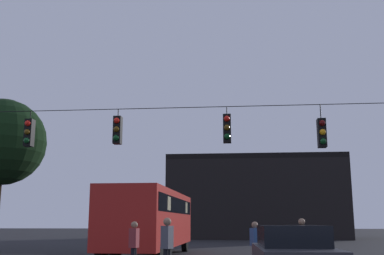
{
  "coord_description": "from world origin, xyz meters",
  "views": [
    {
      "loc": [
        0.43,
        -4.08,
        1.61
      ],
      "look_at": [
        -1.05,
        11.45,
        4.78
      ],
      "focal_mm": 43.49,
      "sensor_mm": 36.0,
      "label": 1
    }
  ],
  "objects_px": {
    "pedestrian_crossing_left": "(302,240)",
    "tree_left_silhouette": "(2,142)",
    "pedestrian_near_bus": "(167,244)",
    "pedestrian_crossing_right": "(255,243)",
    "city_bus": "(152,216)",
    "pedestrian_crossing_center": "(134,244)",
    "car_near_right": "(293,255)"
  },
  "relations": [
    {
      "from": "city_bus",
      "to": "pedestrian_crossing_left",
      "type": "distance_m",
      "value": 8.43
    },
    {
      "from": "pedestrian_crossing_center",
      "to": "pedestrian_crossing_right",
      "type": "distance_m",
      "value": 4.13
    },
    {
      "from": "city_bus",
      "to": "pedestrian_crossing_left",
      "type": "xyz_separation_m",
      "value": [
        6.27,
        -5.57,
        -0.88
      ]
    },
    {
      "from": "pedestrian_crossing_left",
      "to": "tree_left_silhouette",
      "type": "distance_m",
      "value": 18.51
    },
    {
      "from": "pedestrian_crossing_right",
      "to": "tree_left_silhouette",
      "type": "height_order",
      "value": "tree_left_silhouette"
    },
    {
      "from": "city_bus",
      "to": "pedestrian_crossing_left",
      "type": "relative_size",
      "value": 6.39
    },
    {
      "from": "pedestrian_crossing_left",
      "to": "tree_left_silhouette",
      "type": "xyz_separation_m",
      "value": [
        -15.6,
        8.54,
        5.12
      ]
    },
    {
      "from": "pedestrian_crossing_center",
      "to": "pedestrian_crossing_right",
      "type": "height_order",
      "value": "pedestrian_crossing_center"
    },
    {
      "from": "pedestrian_crossing_left",
      "to": "pedestrian_crossing_right",
      "type": "xyz_separation_m",
      "value": [
        -1.62,
        -0.27,
        -0.07
      ]
    },
    {
      "from": "pedestrian_crossing_center",
      "to": "tree_left_silhouette",
      "type": "height_order",
      "value": "tree_left_silhouette"
    },
    {
      "from": "pedestrian_near_bus",
      "to": "tree_left_silhouette",
      "type": "xyz_separation_m",
      "value": [
        -11.37,
        11.63,
        5.12
      ]
    },
    {
      "from": "city_bus",
      "to": "pedestrian_near_bus",
      "type": "xyz_separation_m",
      "value": [
        2.04,
        -8.67,
        -0.88
      ]
    },
    {
      "from": "pedestrian_crossing_center",
      "to": "tree_left_silhouette",
      "type": "relative_size",
      "value": 0.19
    },
    {
      "from": "pedestrian_crossing_left",
      "to": "pedestrian_crossing_right",
      "type": "height_order",
      "value": "pedestrian_crossing_left"
    },
    {
      "from": "city_bus",
      "to": "pedestrian_crossing_center",
      "type": "bearing_deg",
      "value": -83.98
    },
    {
      "from": "pedestrian_near_bus",
      "to": "pedestrian_crossing_center",
      "type": "bearing_deg",
      "value": 132.11
    },
    {
      "from": "city_bus",
      "to": "pedestrian_near_bus",
      "type": "distance_m",
      "value": 8.95
    },
    {
      "from": "pedestrian_crossing_right",
      "to": "pedestrian_near_bus",
      "type": "xyz_separation_m",
      "value": [
        -2.61,
        -2.83,
        0.07
      ]
    },
    {
      "from": "city_bus",
      "to": "car_near_right",
      "type": "xyz_separation_m",
      "value": [
        5.43,
        -10.03,
        -1.07
      ]
    },
    {
      "from": "car_near_right",
      "to": "pedestrian_crossing_center",
      "type": "xyz_separation_m",
      "value": [
        -4.66,
        2.77,
        0.12
      ]
    },
    {
      "from": "pedestrian_crossing_right",
      "to": "pedestrian_near_bus",
      "type": "distance_m",
      "value": 3.85
    },
    {
      "from": "car_near_right",
      "to": "pedestrian_crossing_right",
      "type": "bearing_deg",
      "value": 100.56
    },
    {
      "from": "city_bus",
      "to": "pedestrian_near_bus",
      "type": "relative_size",
      "value": 6.38
    },
    {
      "from": "pedestrian_crossing_right",
      "to": "pedestrian_near_bus",
      "type": "relative_size",
      "value": 0.94
    },
    {
      "from": "city_bus",
      "to": "tree_left_silhouette",
      "type": "distance_m",
      "value": 10.67
    },
    {
      "from": "car_near_right",
      "to": "pedestrian_near_bus",
      "type": "bearing_deg",
      "value": 158.05
    },
    {
      "from": "pedestrian_crossing_left",
      "to": "pedestrian_crossing_center",
      "type": "distance_m",
      "value": 5.76
    },
    {
      "from": "car_near_right",
      "to": "pedestrian_near_bus",
      "type": "xyz_separation_m",
      "value": [
        -3.39,
        1.37,
        0.19
      ]
    },
    {
      "from": "pedestrian_crossing_left",
      "to": "pedestrian_crossing_center",
      "type": "height_order",
      "value": "pedestrian_crossing_left"
    },
    {
      "from": "pedestrian_near_bus",
      "to": "tree_left_silhouette",
      "type": "distance_m",
      "value": 17.05
    },
    {
      "from": "city_bus",
      "to": "pedestrian_crossing_right",
      "type": "bearing_deg",
      "value": -51.5
    },
    {
      "from": "pedestrian_crossing_center",
      "to": "tree_left_silhouette",
      "type": "xyz_separation_m",
      "value": [
        -10.1,
        10.22,
        5.19
      ]
    }
  ]
}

